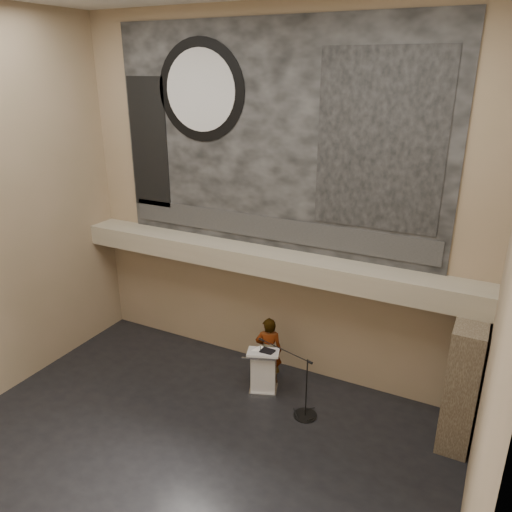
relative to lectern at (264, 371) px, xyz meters
The scene contains 18 objects.
floor 2.82m from the lectern, 99.07° to the right, with size 10.00×10.00×0.00m, color black.
wall_back 3.93m from the lectern, 108.98° to the left, with size 10.00×0.02×8.50m, color #8C7959.
wall_right 6.48m from the lectern, 30.90° to the right, with size 0.02×8.00×8.50m, color #8C7959.
soffit 2.59m from the lectern, 116.67° to the left, with size 10.00×0.80×0.50m, color gray.
sprinkler_left 3.05m from the lectern, 158.10° to the left, with size 0.04×0.04×0.06m, color #B2893D.
sprinkler_right 2.70m from the lectern, 29.21° to the left, with size 0.04×0.04×0.06m, color #B2893D.
banner 5.31m from the lectern, 109.41° to the left, with size 8.00×0.05×5.00m, color black.
banner_text_strip 3.35m from the lectern, 110.00° to the left, with size 7.76×0.02×0.55m, color #2A2A2A.
banner_clock_rim 6.65m from the lectern, 151.81° to the left, with size 2.30×2.30×0.02m, color black.
banner_clock_face 6.65m from the lectern, 152.21° to the left, with size 1.84×1.84×0.02m, color silver.
banner_building_print 5.73m from the lectern, 31.39° to the left, with size 2.60×0.02×3.60m, color black.
banner_brick_print 6.30m from the lectern, 162.65° to the left, with size 1.10×0.02×3.20m, color black.
stone_pier 4.31m from the lectern, ahead, with size 0.60×1.40×2.70m, color #45382A.
lectern is the anchor object (origin of this frame).
binder 0.57m from the lectern, ahead, with size 0.31×0.25×0.04m, color black.
papers 0.56m from the lectern, behind, with size 0.23×0.32×0.01m, color white.
speaker_person 0.50m from the lectern, 98.04° to the left, with size 0.64×0.42×1.74m, color silver.
mic_stand 1.27m from the lectern, 17.73° to the right, with size 1.59×0.64×1.44m.
Camera 1 is at (4.79, -6.19, 7.21)m, focal length 35.00 mm.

